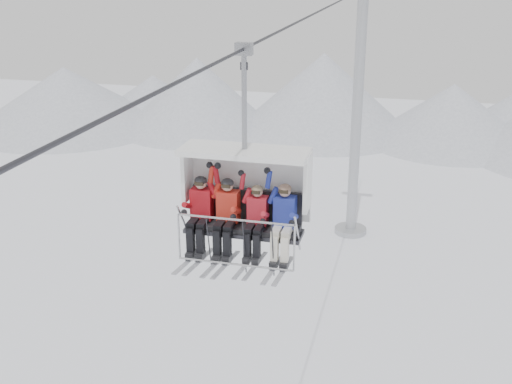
% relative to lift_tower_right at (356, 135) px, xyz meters
% --- Properties ---
extents(ridgeline, '(72.00, 21.00, 7.00)m').
position_rel_lift_tower_right_xyz_m(ridgeline, '(-1.58, 20.05, -2.94)').
color(ridgeline, silver).
rests_on(ridgeline, ground).
extents(lift_tower_right, '(2.00, 1.80, 13.48)m').
position_rel_lift_tower_right_xyz_m(lift_tower_right, '(0.00, 0.00, 0.00)').
color(lift_tower_right, '#A6A9AD').
rests_on(lift_tower_right, ground).
extents(haul_cable, '(0.06, 50.00, 0.06)m').
position_rel_lift_tower_right_xyz_m(haul_cable, '(0.00, -22.00, 7.52)').
color(haul_cable, '#2E2D33').
rests_on(haul_cable, lift_tower_left).
extents(chairlift_carrier, '(2.41, 1.17, 3.98)m').
position_rel_lift_tower_right_xyz_m(chairlift_carrier, '(0.00, -22.74, 4.90)').
color(chairlift_carrier, black).
rests_on(chairlift_carrier, haul_cable).
extents(skier_far_left, '(0.41, 1.69, 1.64)m').
position_rel_lift_tower_right_xyz_m(skier_far_left, '(-0.84, -23.04, 4.44)').
color(skier_far_left, '#AC111A').
rests_on(skier_far_left, chairlift_carrier).
extents(skier_center_left, '(0.41, 1.69, 1.64)m').
position_rel_lift_tower_right_xyz_m(skier_center_left, '(-0.31, -23.04, 4.44)').
color(skier_center_left, red).
rests_on(skier_center_left, chairlift_carrier).
extents(skier_center_right, '(0.38, 1.69, 1.51)m').
position_rel_lift_tower_right_xyz_m(skier_center_right, '(0.27, -23.05, 4.40)').
color(skier_center_right, red).
rests_on(skier_center_right, chairlift_carrier).
extents(skier_far_right, '(0.41, 1.69, 1.62)m').
position_rel_lift_tower_right_xyz_m(skier_far_right, '(0.79, -23.04, 4.43)').
color(skier_far_right, '#23319C').
rests_on(skier_far_right, chairlift_carrier).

